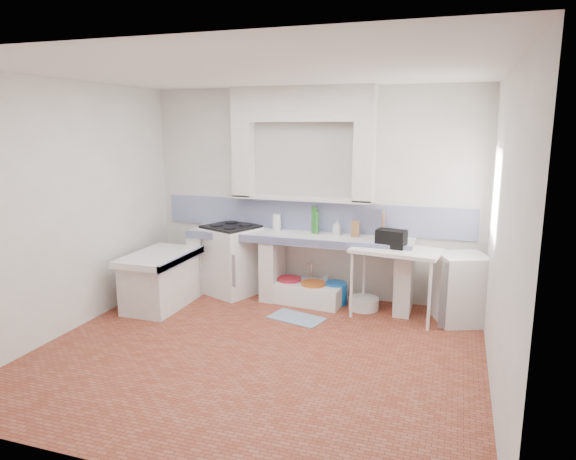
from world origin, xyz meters
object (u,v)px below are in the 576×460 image
(sink, at_px, (307,293))
(side_table, at_px, (395,283))
(fridge, at_px, (462,289))
(stove, at_px, (232,260))

(sink, bearing_deg, side_table, -4.12)
(fridge, bearing_deg, sink, 155.58)
(side_table, distance_m, fridge, 0.78)
(stove, relative_size, sink, 0.95)
(sink, relative_size, fridge, 1.18)
(stove, bearing_deg, sink, 21.63)
(sink, bearing_deg, fridge, 2.52)
(stove, distance_m, fridge, 3.04)
(side_table, bearing_deg, sink, 178.61)
(stove, bearing_deg, fridge, 20.67)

